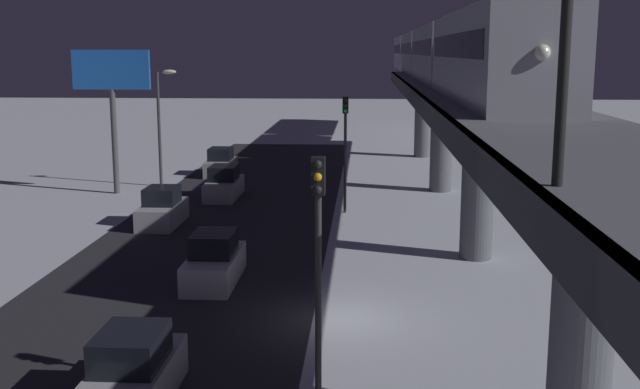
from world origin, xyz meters
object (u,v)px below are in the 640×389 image
(sedan_white, at_px, (214,262))
(commercial_billboard, at_px, (112,84))
(traffic_light_near, at_px, (318,248))
(subway_train, at_px, (431,53))
(sedan_silver_3, at_px, (132,376))
(sedan_silver_5, at_px, (224,185))
(sedan_silver, at_px, (221,164))
(traffic_light_mid, at_px, (345,137))
(sedan_silver_2, at_px, (162,210))

(sedan_white, height_order, commercial_billboard, commercial_billboard)
(traffic_light_near, bearing_deg, sedan_white, -66.30)
(sedan_white, bearing_deg, subway_train, 70.65)
(sedan_silver_3, height_order, sedan_silver_5, same)
(sedan_white, relative_size, traffic_light_near, 0.70)
(sedan_silver, xyz_separation_m, traffic_light_mid, (-9.30, 12.58, 3.41))
(sedan_silver, bearing_deg, traffic_light_near, 104.25)
(sedan_silver, relative_size, sedan_silver_5, 0.91)
(sedan_white, distance_m, traffic_light_near, 12.18)
(sedan_silver, height_order, sedan_white, same)
(traffic_light_near, relative_size, commercial_billboard, 0.72)
(traffic_light_mid, height_order, commercial_billboard, commercial_billboard)
(subway_train, xyz_separation_m, sedan_silver_2, (15.21, 20.52, -7.90))
(sedan_white, height_order, traffic_light_mid, traffic_light_mid)
(subway_train, relative_size, sedan_white, 16.55)
(sedan_silver, height_order, sedan_silver_3, same)
(subway_train, relative_size, sedan_silver_5, 15.96)
(subway_train, xyz_separation_m, sedan_silver_5, (13.41, 12.92, -7.90))
(traffic_light_near, xyz_separation_m, traffic_light_mid, (0.00, -24.03, 0.00))
(sedan_silver, xyz_separation_m, commercial_billboard, (5.21, 7.58, 6.04))
(sedan_silver_2, relative_size, traffic_light_near, 0.65)
(traffic_light_near, xyz_separation_m, commercial_billboard, (14.51, -29.04, 2.63))
(sedan_white, bearing_deg, commercial_billboard, 118.16)
(sedan_silver, distance_m, commercial_billboard, 11.01)
(sedan_silver, bearing_deg, subway_train, -164.20)
(sedan_silver, bearing_deg, sedan_silver_2, 90.00)
(sedan_silver, relative_size, commercial_billboard, 0.47)
(sedan_silver_5, distance_m, traffic_light_mid, 9.14)
(sedan_silver_5, bearing_deg, sedan_white, 99.20)
(sedan_silver, relative_size, traffic_light_mid, 0.66)
(commercial_billboard, bearing_deg, sedan_silver_5, 171.57)
(sedan_silver_3, bearing_deg, sedan_white, 90.00)
(sedan_silver_3, height_order, traffic_light_near, traffic_light_near)
(sedan_silver_2, distance_m, commercial_billboard, 11.75)
(sedan_silver_5, bearing_deg, commercial_billboard, -8.43)
(sedan_silver, bearing_deg, sedan_silver_3, 97.18)
(commercial_billboard, bearing_deg, traffic_light_near, 116.55)
(sedan_silver_2, bearing_deg, sedan_silver, -90.00)
(subway_train, xyz_separation_m, commercial_billboard, (20.42, 11.88, -1.87))
(sedan_silver_3, bearing_deg, sedan_silver_5, 95.73)
(traffic_light_mid, bearing_deg, sedan_silver, -53.54)
(sedan_silver, bearing_deg, commercial_billboard, 55.49)
(sedan_silver_2, bearing_deg, sedan_white, 115.39)
(sedan_silver_2, bearing_deg, traffic_light_near, 114.51)
(sedan_silver, distance_m, sedan_silver_2, 16.22)
(subway_train, distance_m, sedan_silver, 17.68)
(subway_train, height_order, sedan_silver, subway_train)
(sedan_silver_3, distance_m, traffic_light_near, 5.80)
(sedan_silver_2, height_order, sedan_white, same)
(sedan_silver_5, xyz_separation_m, traffic_light_mid, (-7.50, 3.96, 3.40))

